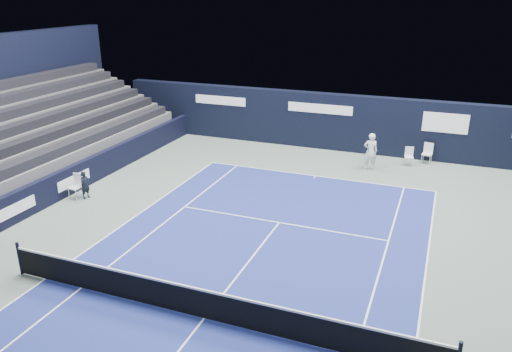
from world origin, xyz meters
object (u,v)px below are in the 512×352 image
Objects in this scene: folding_chair_back_a at (409,155)px; tennis_net at (203,303)px; line_judge_chair at (76,184)px; tennis_player at (370,151)px; folding_chair_back_b at (428,152)px.

folding_chair_back_a is 15.68m from tennis_net.
line_judge_chair is at bearing -153.31° from folding_chair_back_a.
line_judge_chair reaches higher than folding_chair_back_a.
tennis_net is (8.88, -5.61, -0.11)m from line_judge_chair.
line_judge_chair is 0.08× the size of tennis_net.
tennis_player is (11.10, 8.23, 0.31)m from line_judge_chair.
folding_chair_back_b is 17.11m from line_judge_chair.
tennis_net is (-4.84, -15.83, -0.10)m from folding_chair_back_b.
tennis_player is (2.22, 13.84, 0.42)m from tennis_net.
tennis_player reaches higher than folding_chair_back_b.
folding_chair_back_b is 0.08× the size of tennis_net.
folding_chair_back_a is 0.51× the size of tennis_player.
line_judge_chair is 10.50m from tennis_net.
folding_chair_back_b is at bearing 42.39° from line_judge_chair.
folding_chair_back_b is (0.85, 0.67, 0.06)m from folding_chair_back_a.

